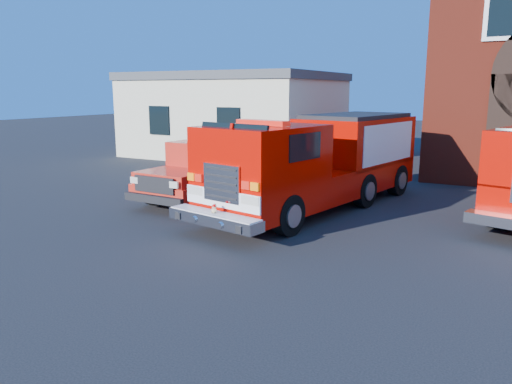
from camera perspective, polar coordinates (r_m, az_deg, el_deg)
The scene contains 4 objects.
ground at distance 12.10m, azimuth 2.74°, elevation -5.04°, with size 100.00×100.00×0.00m, color black.
side_building at distance 27.35m, azimuth -2.28°, elevation 8.93°, with size 10.20×8.20×4.35m.
fire_engine at distance 14.82m, azimuth 7.29°, elevation 3.55°, with size 4.09×9.16×2.73m.
pickup_truck at distance 16.34m, azimuth -5.08°, elevation 2.46°, with size 2.23×5.76×1.87m.
Camera 1 is at (5.06, -10.44, 3.45)m, focal length 35.00 mm.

